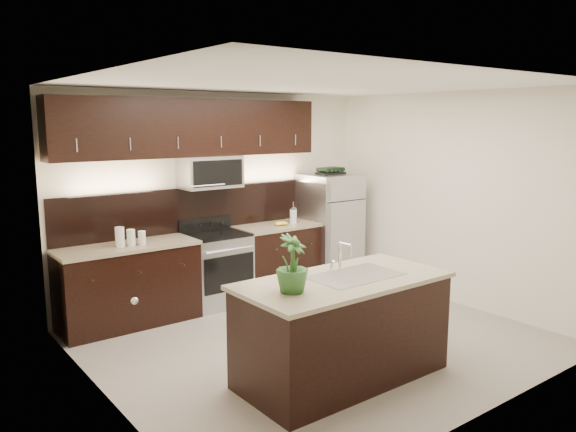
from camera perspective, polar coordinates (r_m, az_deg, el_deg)
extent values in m
plane|color=gray|center=(6.21, 2.94, -12.44)|extent=(4.50, 4.50, 0.00)
cube|color=silver|center=(7.46, -6.94, 1.99)|extent=(4.50, 0.02, 2.70)
cube|color=silver|center=(4.53, 19.67, -3.42)|extent=(4.50, 0.02, 2.70)
cube|color=silver|center=(4.73, -18.26, -2.81)|extent=(0.02, 4.00, 2.70)
cube|color=silver|center=(7.48, 16.33, 1.69)|extent=(0.02, 4.00, 2.70)
cube|color=white|center=(5.77, 3.18, 13.29)|extent=(4.50, 4.00, 0.02)
cube|color=silver|center=(4.10, -14.01, -9.42)|extent=(0.04, 0.80, 2.02)
sphere|color=silver|center=(4.40, -15.32, -8.31)|extent=(0.06, 0.06, 0.06)
cube|color=black|center=(5.39, -20.93, 1.75)|extent=(0.01, 0.32, 0.46)
cube|color=white|center=(5.39, -20.90, 1.75)|extent=(0.00, 0.24, 0.36)
cube|color=black|center=(6.76, -15.89, -6.90)|extent=(1.57, 0.62, 0.90)
cube|color=black|center=(7.75, -1.10, -4.43)|extent=(1.16, 0.62, 0.90)
cube|color=#B2B2B7|center=(7.24, -7.26, -5.50)|extent=(0.76, 0.62, 0.90)
cube|color=black|center=(7.14, -7.34, -1.90)|extent=(0.76, 0.60, 0.03)
cube|color=beige|center=(6.65, -16.08, -3.00)|extent=(1.59, 0.65, 0.04)
cube|color=beige|center=(7.65, -1.11, -1.01)|extent=(1.18, 0.65, 0.04)
cube|color=black|center=(7.24, -9.96, 0.66)|extent=(3.49, 0.02, 0.56)
cube|color=#B2B2B7|center=(7.12, -7.92, 4.45)|extent=(0.76, 0.40, 0.40)
cube|color=black|center=(7.03, -9.64, 8.83)|extent=(3.49, 0.33, 0.70)
cube|color=black|center=(5.22, 5.55, -11.52)|extent=(1.90, 0.90, 0.90)
cube|color=beige|center=(5.07, 5.63, -6.56)|extent=(1.96, 0.96, 0.04)
cube|color=silver|center=(5.16, 6.86, -5.98)|extent=(0.84, 0.50, 0.01)
cylinder|color=silver|center=(5.28, 5.30, -4.32)|extent=(0.03, 0.03, 0.24)
cylinder|color=silver|center=(5.20, 5.85, -2.86)|extent=(0.02, 0.14, 0.02)
cylinder|color=silver|center=(5.16, 6.37, -3.53)|extent=(0.02, 0.02, 0.10)
cube|color=#B2B2B7|center=(8.19, 4.27, -1.26)|extent=(0.76, 0.69, 1.58)
cube|color=black|center=(8.08, 4.34, 4.35)|extent=(0.39, 0.24, 0.03)
cylinder|color=black|center=(7.98, 3.55, 4.64)|extent=(0.07, 0.22, 0.07)
cylinder|color=black|center=(8.02, 3.95, 4.66)|extent=(0.07, 0.22, 0.07)
cylinder|color=black|center=(8.07, 4.35, 4.69)|extent=(0.07, 0.22, 0.07)
cylinder|color=black|center=(8.12, 4.74, 4.71)|extent=(0.07, 0.22, 0.07)
cylinder|color=black|center=(8.17, 5.13, 4.74)|extent=(0.07, 0.22, 0.07)
imported|color=#295522|center=(4.59, 0.43, -4.88)|extent=(0.35, 0.35, 0.48)
cylinder|color=silver|center=(6.54, -16.71, -2.05)|extent=(0.10, 0.10, 0.22)
cylinder|color=silver|center=(6.57, -15.66, -2.13)|extent=(0.09, 0.09, 0.19)
cylinder|color=silver|center=(6.59, -14.62, -2.17)|extent=(0.08, 0.08, 0.16)
cylinder|color=silver|center=(7.73, 0.53, -0.02)|extent=(0.10, 0.10, 0.19)
cylinder|color=silver|center=(7.72, 0.53, 0.76)|extent=(0.10, 0.10, 0.02)
cylinder|color=silver|center=(7.71, 0.53, 1.12)|extent=(0.01, 0.01, 0.08)
ellipsoid|color=yellow|center=(7.54, -1.12, -0.79)|extent=(0.20, 0.16, 0.06)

